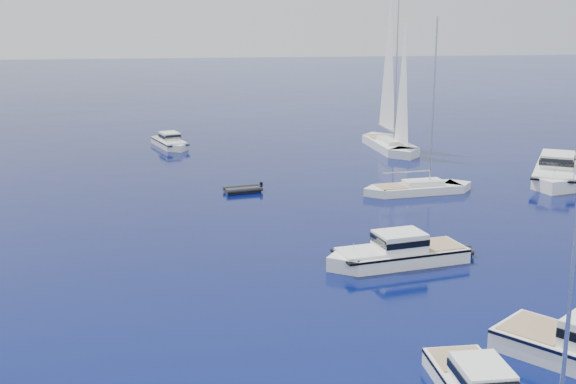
% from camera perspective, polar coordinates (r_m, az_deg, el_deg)
% --- Properties ---
extents(motor_cruiser_centre, '(10.03, 4.84, 2.53)m').
position_cam_1_polar(motor_cruiser_centre, '(47.05, 8.14, -5.35)').
color(motor_cruiser_centre, white).
rests_on(motor_cruiser_centre, ground).
extents(motor_cruiser_distant, '(9.29, 12.49, 3.21)m').
position_cam_1_polar(motor_cruiser_distant, '(72.06, 19.51, 0.78)').
color(motor_cruiser_distant, white).
rests_on(motor_cruiser_distant, ground).
extents(motor_cruiser_horizon, '(4.85, 8.28, 2.08)m').
position_cam_1_polar(motor_cruiser_horizon, '(85.32, -8.85, 3.38)').
color(motor_cruiser_horizon, white).
rests_on(motor_cruiser_horizon, ground).
extents(sailboat_centre, '(10.51, 4.02, 15.05)m').
position_cam_1_polar(sailboat_centre, '(64.67, 9.78, -0.05)').
color(sailboat_centre, white).
rests_on(sailboat_centre, ground).
extents(sailboat_sails_r, '(4.34, 13.57, 19.66)m').
position_cam_1_polar(sailboat_sails_r, '(83.76, 7.66, 3.22)').
color(sailboat_sails_r, white).
rests_on(sailboat_sails_r, ground).
extents(tender_grey_near, '(3.02, 2.10, 0.95)m').
position_cam_1_polar(tender_grey_near, '(49.41, 12.20, -4.58)').
color(tender_grey_near, black).
rests_on(tender_grey_near, ground).
extents(tender_grey_far, '(3.60, 2.51, 0.95)m').
position_cam_1_polar(tender_grey_far, '(64.06, -3.43, -0.01)').
color(tender_grey_far, black).
rests_on(tender_grey_far, ground).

